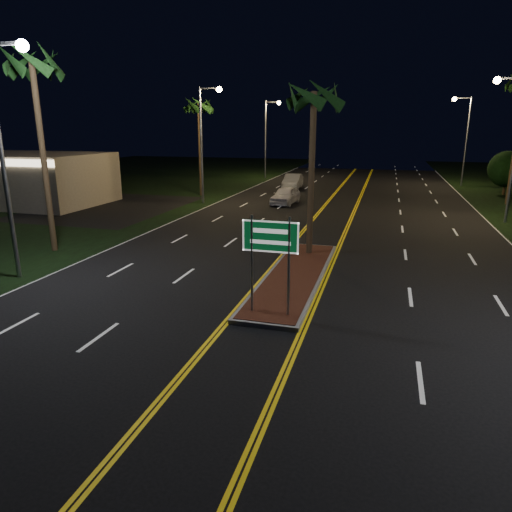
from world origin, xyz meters
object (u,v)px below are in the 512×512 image
(streetlight_left_mid, at_px, (206,132))
(streetlight_left_near, at_px, (7,136))
(shrub_far, at_px, (507,169))
(car_near, at_px, (285,194))
(commercial_building, at_px, (12,178))
(streetlight_right_mid, at_px, (512,133))
(palm_left_near, at_px, (32,65))
(palm_median, at_px, (314,97))
(highway_sign, at_px, (270,246))
(palm_left_far, at_px, (199,106))
(median_island, at_px, (295,276))
(car_far, at_px, (293,180))
(streetlight_right_far, at_px, (464,131))
(streetlight_left_far, at_px, (269,130))

(streetlight_left_mid, bearing_deg, streetlight_left_near, -90.00)
(shrub_far, relative_size, car_near, 0.81)
(commercial_building, xyz_separation_m, streetlight_right_mid, (36.61, 2.01, 3.65))
(shrub_far, bearing_deg, palm_left_near, -133.21)
(streetlight_left_mid, height_order, palm_median, streetlight_left_mid)
(streetlight_left_mid, relative_size, palm_left_near, 0.92)
(streetlight_left_mid, distance_m, palm_median, 17.25)
(streetlight_right_mid, bearing_deg, palm_left_near, -148.80)
(highway_sign, bearing_deg, palm_left_far, 116.92)
(median_island, relative_size, shrub_far, 2.59)
(palm_left_far, relative_size, car_far, 1.72)
(streetlight_right_far, bearing_deg, palm_left_near, -124.21)
(streetlight_left_mid, height_order, streetlight_left_far, same)
(streetlight_left_mid, height_order, palm_left_near, palm_left_near)
(streetlight_left_far, distance_m, streetlight_right_mid, 30.57)
(highway_sign, height_order, palm_left_far, palm_left_far)
(shrub_far, bearing_deg, streetlight_right_mid, -102.82)
(highway_sign, bearing_deg, streetlight_left_far, 104.44)
(median_island, bearing_deg, shrub_far, 64.55)
(commercial_building, bearing_deg, median_island, -26.55)
(car_near, distance_m, car_far, 9.70)
(palm_left_near, height_order, palm_left_far, palm_left_near)
(car_near, bearing_deg, streetlight_left_mid, -163.19)
(palm_left_near, relative_size, palm_left_far, 1.11)
(median_island, bearing_deg, commercial_building, 153.45)
(median_island, xyz_separation_m, highway_sign, (0.00, -4.20, 2.32))
(palm_median, bearing_deg, palm_left_far, 126.18)
(streetlight_right_far, relative_size, palm_left_near, 0.92)
(palm_median, bearing_deg, car_near, 106.53)
(streetlight_left_near, bearing_deg, car_near, 73.79)
(streetlight_right_far, xyz_separation_m, shrub_far, (3.19, -6.00, -3.32))
(streetlight_left_mid, relative_size, car_near, 1.83)
(streetlight_left_near, height_order, shrub_far, streetlight_left_near)
(palm_median, bearing_deg, highway_sign, -90.00)
(streetlight_left_mid, height_order, streetlight_right_mid, same)
(highway_sign, xyz_separation_m, streetlight_left_far, (-10.61, 41.20, 3.25))
(car_near, bearing_deg, streetlight_right_mid, -8.03)
(streetlight_right_mid, height_order, palm_left_far, streetlight_right_mid)
(commercial_building, distance_m, car_near, 22.28)
(palm_left_far, height_order, car_far, palm_left_far)
(streetlight_left_far, xyz_separation_m, streetlight_right_mid, (21.23, -22.00, 0.00))
(car_far, bearing_deg, streetlight_right_far, 20.88)
(streetlight_left_near, distance_m, streetlight_left_far, 40.00)
(median_island, xyz_separation_m, streetlight_right_far, (10.61, 35.00, 5.57))
(commercial_building, relative_size, streetlight_left_mid, 1.67)
(palm_left_near, bearing_deg, palm_left_far, 90.86)
(streetlight_left_near, xyz_separation_m, palm_left_near, (-1.89, 4.00, 3.02))
(streetlight_left_far, height_order, palm_median, streetlight_left_far)
(streetlight_left_far, bearing_deg, palm_left_near, -93.00)
(streetlight_right_mid, height_order, shrub_far, streetlight_right_mid)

